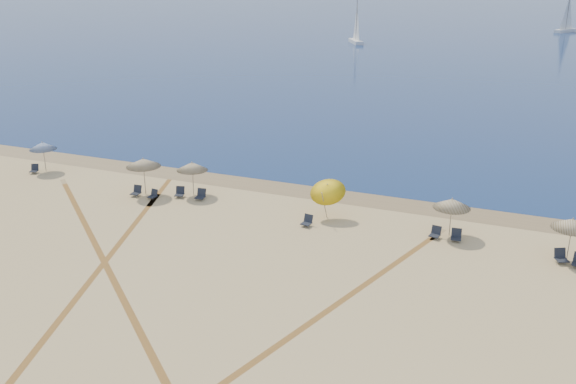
% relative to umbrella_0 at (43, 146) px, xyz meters
% --- Properties ---
extents(ocean, '(500.00, 500.00, 0.00)m').
position_rel_umbrella_0_xyz_m(ocean, '(20.10, 204.30, -1.99)').
color(ocean, '#0C2151').
rests_on(ocean, ground).
extents(wet_sand, '(500.00, 500.00, 0.00)m').
position_rel_umbrella_0_xyz_m(wet_sand, '(20.10, 3.30, -2.00)').
color(wet_sand, olive).
rests_on(wet_sand, ground).
extents(umbrella_0, '(2.01, 2.01, 2.34)m').
position_rel_umbrella_0_xyz_m(umbrella_0, '(0.00, 0.00, 0.00)').
color(umbrella_0, gray).
rests_on(umbrella_0, ground).
extents(umbrella_1, '(2.34, 2.34, 2.61)m').
position_rel_umbrella_0_xyz_m(umbrella_1, '(9.88, -1.45, 0.27)').
color(umbrella_1, gray).
rests_on(umbrella_1, ground).
extents(umbrella_2, '(2.12, 2.14, 2.37)m').
position_rel_umbrella_0_xyz_m(umbrella_2, '(12.96, -0.28, 0.03)').
color(umbrella_2, gray).
rests_on(umbrella_2, ground).
extents(umbrella_3, '(2.20, 2.20, 2.71)m').
position_rel_umbrella_0_xyz_m(umbrella_3, '(22.76, -0.87, -0.08)').
color(umbrella_3, gray).
rests_on(umbrella_3, ground).
extents(umbrella_4, '(2.14, 2.14, 2.34)m').
position_rel_umbrella_0_xyz_m(umbrella_4, '(30.25, -0.70, -0.00)').
color(umbrella_4, gray).
rests_on(umbrella_4, ground).
extents(umbrella_5, '(2.15, 2.15, 2.45)m').
position_rel_umbrella_0_xyz_m(umbrella_5, '(36.60, -1.65, 0.11)').
color(umbrella_5, gray).
rests_on(umbrella_5, ground).
extents(chair_0, '(0.74, 0.79, 0.66)m').
position_rel_umbrella_0_xyz_m(chair_0, '(-0.51, -0.63, -1.71)').
color(chair_0, black).
rests_on(chair_0, ground).
extents(chair_1, '(0.60, 0.70, 0.70)m').
position_rel_umbrella_0_xyz_m(chair_1, '(9.47, -1.90, -1.69)').
color(chair_1, black).
rests_on(chair_1, ground).
extents(chair_2, '(0.60, 0.67, 0.62)m').
position_rel_umbrella_0_xyz_m(chair_2, '(10.83, -1.96, -1.73)').
color(chair_2, black).
rests_on(chair_2, ground).
extents(chair_3, '(0.74, 0.81, 0.70)m').
position_rel_umbrella_0_xyz_m(chair_3, '(12.33, -1.01, -1.69)').
color(chair_3, black).
rests_on(chair_3, ground).
extents(chair_4, '(0.67, 0.76, 0.73)m').
position_rel_umbrella_0_xyz_m(chair_4, '(13.89, -0.92, -1.68)').
color(chair_4, black).
rests_on(chair_4, ground).
extents(chair_5, '(0.65, 0.73, 0.68)m').
position_rel_umbrella_0_xyz_m(chair_5, '(22.05, -2.45, -1.70)').
color(chair_5, black).
rests_on(chair_5, ground).
extents(chair_6, '(0.66, 0.74, 0.68)m').
position_rel_umbrella_0_xyz_m(chair_6, '(29.54, -1.35, -1.70)').
color(chair_6, black).
rests_on(chair_6, ground).
extents(chair_7, '(0.63, 0.72, 0.69)m').
position_rel_umbrella_0_xyz_m(chair_7, '(30.72, -1.31, -1.70)').
color(chair_7, black).
rests_on(chair_7, ground).
extents(chair_8, '(0.85, 0.90, 0.73)m').
position_rel_umbrella_0_xyz_m(chair_8, '(36.27, -2.04, -1.68)').
color(chair_8, black).
rests_on(chair_8, ground).
extents(sailboat_1, '(4.24, 5.81, 8.73)m').
position_rel_umbrella_0_xyz_m(sailboat_1, '(0.56, 82.82, 0.64)').
color(sailboat_1, white).
rests_on(sailboat_1, ocean).
extents(sailboat_2, '(4.56, 5.98, 9.07)m').
position_rel_umbrella_0_xyz_m(sailboat_2, '(37.50, 117.88, 0.74)').
color(sailboat_2, white).
rests_on(sailboat_2, ocean).
extents(tire_tracks, '(50.09, 41.27, 0.00)m').
position_rel_umbrella_0_xyz_m(tire_tracks, '(17.53, -11.89, -2.00)').
color(tire_tracks, tan).
rests_on(tire_tracks, ground).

